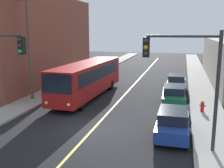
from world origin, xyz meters
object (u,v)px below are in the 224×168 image
object	(u,v)px
city_bus	(88,78)
utility_pole_near	(29,36)
fire_hydrant	(202,106)
parked_car_green	(174,95)
parked_car_white	(176,82)
traffic_signal_right_corner	(186,68)
parked_car_blue	(173,123)

from	to	relation	value
city_bus	utility_pole_near	xyz separation A→B (m)	(-4.37, -2.50, 3.84)
city_bus	utility_pole_near	distance (m)	6.33
city_bus	fire_hydrant	bearing A→B (deg)	-15.33
parked_car_green	parked_car_white	world-z (taller)	same
traffic_signal_right_corner	fire_hydrant	xyz separation A→B (m)	(1.44, 6.86, -3.72)
parked_car_green	utility_pole_near	xyz separation A→B (m)	(-12.18, -1.69, 4.81)
utility_pole_near	fire_hydrant	distance (m)	15.22
parked_car_white	traffic_signal_right_corner	size ratio (longest dim) A/B	0.73
parked_car_blue	parked_car_green	xyz separation A→B (m)	(-0.20, 7.05, 0.00)
city_bus	parked_car_white	bearing A→B (deg)	31.99
fire_hydrant	city_bus	bearing A→B (deg)	164.67
parked_car_blue	fire_hydrant	distance (m)	5.50
city_bus	parked_car_blue	bearing A→B (deg)	-44.46
traffic_signal_right_corner	utility_pole_near	bearing A→B (deg)	151.21
parked_car_white	fire_hydrant	world-z (taller)	parked_car_white
parked_car_green	fire_hydrant	xyz separation A→B (m)	(2.17, -1.92, -0.26)
utility_pole_near	fire_hydrant	size ratio (longest dim) A/B	11.91
parked_car_blue	traffic_signal_right_corner	size ratio (longest dim) A/B	0.73
parked_car_blue	parked_car_white	distance (m)	12.77
city_bus	utility_pole_near	size ratio (longest dim) A/B	1.22
parked_car_green	traffic_signal_right_corner	bearing A→B (deg)	-85.23
utility_pole_near	parked_car_white	bearing A→B (deg)	31.20
parked_car_green	city_bus	bearing A→B (deg)	174.06
parked_car_green	fire_hydrant	distance (m)	2.91
parked_car_blue	utility_pole_near	world-z (taller)	utility_pole_near
city_bus	parked_car_green	world-z (taller)	city_bus
parked_car_green	parked_car_white	size ratio (longest dim) A/B	1.01
fire_hydrant	parked_car_green	bearing A→B (deg)	138.48
utility_pole_near	fire_hydrant	world-z (taller)	utility_pole_near
parked_car_blue	traffic_signal_right_corner	xyz separation A→B (m)	(0.53, -1.73, 3.46)
parked_car_white	utility_pole_near	bearing A→B (deg)	-148.80
utility_pole_near	parked_car_green	bearing A→B (deg)	7.88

